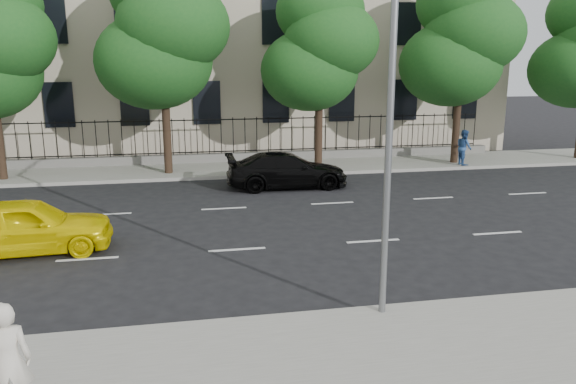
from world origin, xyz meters
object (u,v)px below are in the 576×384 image
object	(u,v)px
yellow_taxi	(25,226)
black_sedan	(287,170)
woman_near	(8,362)
street_light	(382,62)

from	to	relation	value
yellow_taxi	black_sedan	xyz separation A→B (m)	(8.51, 6.57, -0.05)
black_sedan	woman_near	bearing A→B (deg)	155.80
woman_near	street_light	bearing A→B (deg)	-169.77
yellow_taxi	woman_near	distance (m)	8.16
yellow_taxi	black_sedan	bearing A→B (deg)	-56.09
black_sedan	woman_near	world-z (taller)	woman_near
woman_near	black_sedan	bearing A→B (deg)	-128.89
street_light	yellow_taxi	distance (m)	10.57
street_light	woman_near	distance (m)	8.17
street_light	woman_near	xyz separation A→B (m)	(-6.46, -2.88, -4.10)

